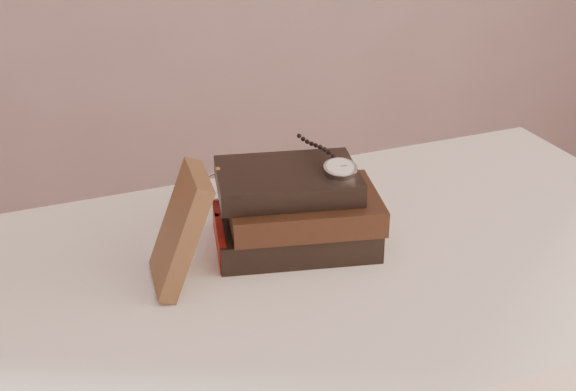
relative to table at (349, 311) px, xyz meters
name	(u,v)px	position (x,y,z in m)	size (l,w,h in m)	color
table	(349,311)	(0.00, 0.00, 0.00)	(1.00, 0.60, 0.75)	white
book_stack	(296,211)	(-0.06, 0.06, 0.14)	(0.24, 0.20, 0.11)	black
journal	(180,230)	(-0.23, 0.02, 0.17)	(0.02, 0.10, 0.16)	#402918
pocket_watch	(337,166)	(-0.01, 0.04, 0.21)	(0.05, 0.15, 0.02)	silver
eyeglasses	(234,184)	(-0.12, 0.15, 0.15)	(0.11, 0.12, 0.04)	silver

